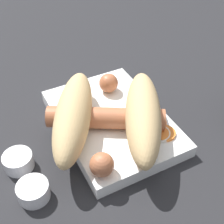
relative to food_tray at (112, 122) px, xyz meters
name	(u,v)px	position (x,y,z in m)	size (l,w,h in m)	color
ground_plane	(112,126)	(0.00, 0.00, -0.01)	(3.00, 3.00, 0.00)	#232326
food_tray	(112,122)	(0.00, 0.00, 0.00)	(0.23, 0.16, 0.02)	white
bread_roll	(108,114)	(-0.02, 0.02, 0.04)	(0.25, 0.23, 0.06)	tan
sausage	(106,118)	(-0.01, 0.02, 0.03)	(0.19, 0.17, 0.03)	#B26642
pickled_veggies	(152,131)	(-0.06, -0.04, 0.01)	(0.07, 0.07, 0.00)	orange
condiment_cup_near	(19,162)	(-0.01, 0.16, 0.00)	(0.04, 0.04, 0.02)	white
condiment_cup_far	(34,192)	(-0.07, 0.15, 0.00)	(0.04, 0.04, 0.02)	white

